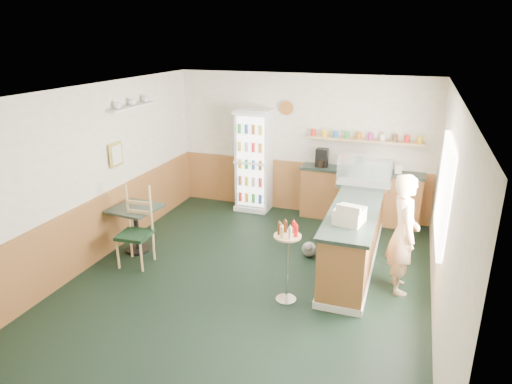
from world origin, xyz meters
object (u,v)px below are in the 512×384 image
at_px(drinks_fridge, 254,161).
at_px(display_case, 365,172).
at_px(condiment_stand, 287,252).
at_px(cafe_chair, 137,223).
at_px(cash_register, 349,216).
at_px(shopkeeper, 403,234).
at_px(cafe_table, 136,220).

xyz_separation_m(drinks_fridge, display_case, (2.24, -0.91, 0.24)).
distance_m(condiment_stand, cafe_chair, 2.49).
relative_size(drinks_fridge, condiment_stand, 1.82).
height_order(cash_register, shopkeeper, shopkeeper).
height_order(shopkeeper, cafe_chair, shopkeeper).
xyz_separation_m(display_case, cafe_chair, (-3.16, -1.84, -0.61)).
distance_m(display_case, cafe_table, 3.80).
height_order(condiment_stand, cafe_chair, cafe_chair).
bearing_deg(display_case, cafe_table, -155.64).
height_order(drinks_fridge, shopkeeper, drinks_fridge).
bearing_deg(cafe_table, shopkeeper, 2.40).
xyz_separation_m(condiment_stand, cafe_table, (-2.70, 0.62, -0.18)).
relative_size(cash_register, condiment_stand, 0.34).
distance_m(cash_register, cafe_table, 3.45).
relative_size(drinks_fridge, cafe_table, 2.64).
bearing_deg(cafe_chair, cash_register, -0.62).
distance_m(drinks_fridge, cash_register, 3.39).
relative_size(drinks_fridge, display_case, 2.34).
bearing_deg(display_case, shopkeeper, -62.88).
relative_size(cafe_table, cafe_chair, 0.62).
distance_m(display_case, condiment_stand, 2.33).
xyz_separation_m(cash_register, condiment_stand, (-0.70, -0.53, -0.40)).
relative_size(cash_register, cafe_table, 0.49).
bearing_deg(cafe_chair, condiment_stand, -11.77).
xyz_separation_m(cash_register, shopkeeper, (0.70, 0.26, -0.27)).
bearing_deg(cafe_chair, cafe_table, 123.64).
height_order(drinks_fridge, condiment_stand, drinks_fridge).
bearing_deg(condiment_stand, display_case, 72.08).
distance_m(cash_register, shopkeeper, 0.80).
xyz_separation_m(condiment_stand, cafe_chair, (-2.46, 0.32, -0.07)).
xyz_separation_m(display_case, cash_register, (0.00, -1.63, -0.14)).
bearing_deg(condiment_stand, cash_register, 37.12).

